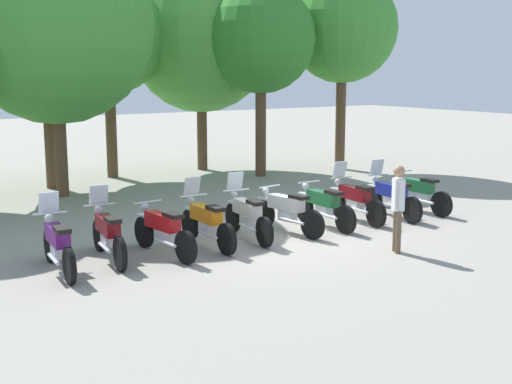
# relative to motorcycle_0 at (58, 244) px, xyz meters

# --- Properties ---
(ground_plane) EXTENTS (80.00, 80.00, 0.00)m
(ground_plane) POSITION_rel_motorcycle_0_xyz_m (4.64, 0.13, -0.52)
(ground_plane) COLOR gray
(motorcycle_0) EXTENTS (0.62, 2.19, 1.37)m
(motorcycle_0) POSITION_rel_motorcycle_0_xyz_m (0.00, 0.00, 0.00)
(motorcycle_0) COLOR black
(motorcycle_0) RESTS_ON ground_plane
(motorcycle_1) EXTENTS (0.64, 2.19, 1.37)m
(motorcycle_1) POSITION_rel_motorcycle_0_xyz_m (1.03, 0.25, 0.00)
(motorcycle_1) COLOR black
(motorcycle_1) RESTS_ON ground_plane
(motorcycle_2) EXTENTS (0.62, 2.19, 0.99)m
(motorcycle_2) POSITION_rel_motorcycle_0_xyz_m (2.06, -0.01, -0.01)
(motorcycle_2) COLOR black
(motorcycle_2) RESTS_ON ground_plane
(motorcycle_3) EXTENTS (0.62, 2.19, 1.37)m
(motorcycle_3) POSITION_rel_motorcycle_0_xyz_m (3.09, 0.12, 0.00)
(motorcycle_3) COLOR black
(motorcycle_3) RESTS_ON ground_plane
(motorcycle_4) EXTENTS (0.65, 2.19, 1.37)m
(motorcycle_4) POSITION_rel_motorcycle_0_xyz_m (4.13, 0.20, 0.00)
(motorcycle_4) COLOR black
(motorcycle_4) RESTS_ON ground_plane
(motorcycle_5) EXTENTS (0.62, 2.18, 0.99)m
(motorcycle_5) POSITION_rel_motorcycle_0_xyz_m (5.15, 0.18, -0.01)
(motorcycle_5) COLOR black
(motorcycle_5) RESTS_ON ground_plane
(motorcycle_6) EXTENTS (0.62, 2.19, 0.99)m
(motorcycle_6) POSITION_rel_motorcycle_0_xyz_m (6.19, 0.17, -0.01)
(motorcycle_6) COLOR black
(motorcycle_6) RESTS_ON ground_plane
(motorcycle_7) EXTENTS (0.62, 2.19, 1.37)m
(motorcycle_7) POSITION_rel_motorcycle_0_xyz_m (7.22, 0.28, 0.00)
(motorcycle_7) COLOR black
(motorcycle_7) RESTS_ON ground_plane
(motorcycle_8) EXTENTS (0.65, 2.19, 1.37)m
(motorcycle_8) POSITION_rel_motorcycle_0_xyz_m (8.26, 0.11, 0.00)
(motorcycle_8) COLOR black
(motorcycle_8) RESTS_ON ground_plane
(motorcycle_9) EXTENTS (0.62, 2.19, 0.99)m
(motorcycle_9) POSITION_rel_motorcycle_0_xyz_m (9.28, 0.19, -0.01)
(motorcycle_9) COLOR black
(motorcycle_9) RESTS_ON ground_plane
(person_0) EXTENTS (0.31, 0.39, 1.74)m
(person_0) POSITION_rel_motorcycle_0_xyz_m (6.02, -2.36, 0.51)
(person_0) COLOR brown
(person_0) RESTS_ON ground_plane
(tree_2) EXTENTS (5.52, 5.52, 7.57)m
(tree_2) POSITION_rel_motorcycle_0_xyz_m (2.37, 7.29, 4.29)
(tree_2) COLOR brown
(tree_2) RESTS_ON ground_plane
(tree_3) EXTENTS (4.20, 4.20, 6.63)m
(tree_3) POSITION_rel_motorcycle_0_xyz_m (2.54, 8.80, 3.99)
(tree_3) COLOR brown
(tree_3) RESTS_ON ground_plane
(tree_4) EXTENTS (3.83, 3.83, 6.58)m
(tree_4) POSITION_rel_motorcycle_0_xyz_m (4.88, 9.82, 4.13)
(tree_4) COLOR brown
(tree_4) RESTS_ON ground_plane
(tree_5) EXTENTS (5.10, 5.10, 7.16)m
(tree_5) POSITION_rel_motorcycle_0_xyz_m (8.27, 9.73, 4.09)
(tree_5) COLOR brown
(tree_5) RESTS_ON ground_plane
(tree_6) EXTENTS (3.64, 3.64, 6.41)m
(tree_6) POSITION_rel_motorcycle_0_xyz_m (9.19, 7.30, 4.05)
(tree_6) COLOR brown
(tree_6) RESTS_ON ground_plane
(tree_7) EXTENTS (3.89, 3.89, 6.97)m
(tree_7) POSITION_rel_motorcycle_0_xyz_m (12.55, 7.14, 4.49)
(tree_7) COLOR brown
(tree_7) RESTS_ON ground_plane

